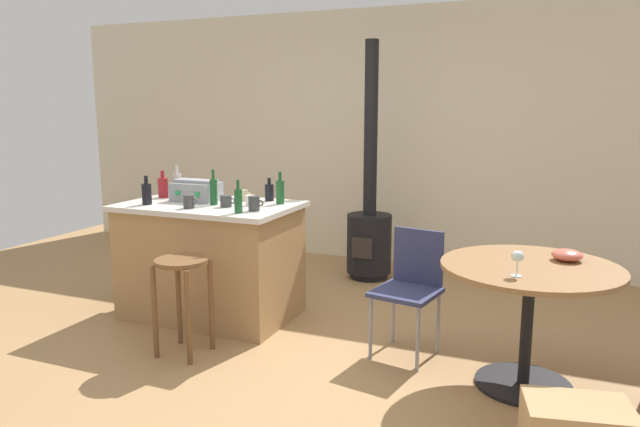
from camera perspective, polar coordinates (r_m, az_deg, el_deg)
The scene contains 22 objects.
ground_plane at distance 4.25m, azimuth -3.31°, elevation -12.94°, with size 8.80×8.80×0.00m, color #A37A4C.
back_wall at distance 6.38m, azimuth 6.97°, elevation 7.31°, with size 8.00×0.10×2.70m, color beige.
kitchen_island at distance 4.82m, azimuth -10.55°, elevation -4.44°, with size 1.37×0.87×0.92m.
wooden_stool at distance 4.10m, azimuth -13.25°, elevation -6.63°, with size 0.36×0.36×0.67m.
dining_table at distance 3.71m, azimuth 19.65°, elevation -7.39°, with size 1.04×1.04×0.76m.
folding_chair_far at distance 4.04m, azimuth 8.78°, elevation -6.68°, with size 0.47×0.47×0.85m.
wood_stove at distance 5.78m, azimuth 4.79°, elevation -1.04°, with size 0.44×0.45×2.30m.
toolbox at distance 4.86m, azimuth -11.95°, elevation 2.17°, with size 0.37×0.24×0.18m.
bottle_0 at distance 4.78m, azimuth -4.96°, elevation 2.10°, with size 0.07×0.07×0.19m.
bottle_1 at distance 4.62m, azimuth -3.90°, elevation 2.15°, with size 0.07×0.07×0.26m.
bottle_2 at distance 5.15m, azimuth -13.74°, elevation 2.77°, with size 0.08×0.08×0.27m.
bottle_3 at distance 4.78m, azimuth -16.51°, elevation 1.89°, with size 0.08×0.08×0.23m.
bottle_4 at distance 4.64m, azimuth -10.31°, elevation 2.16°, with size 0.06×0.06×0.28m.
bottle_5 at distance 4.25m, azimuth -7.96°, elevation 1.28°, with size 0.06×0.06×0.24m.
bottle_6 at distance 5.12m, azimuth -15.03°, elevation 2.51°, with size 0.08×0.08×0.23m.
cup_0 at distance 4.81m, azimuth -7.43°, elevation 1.76°, with size 0.11×0.07×0.09m.
cup_1 at distance 4.53m, azimuth -12.64°, elevation 1.15°, with size 0.12×0.08×0.10m.
cup_2 at distance 4.57m, azimuth -6.77°, elevation 1.28°, with size 0.11×0.07×0.08m.
cup_3 at distance 4.54m, azimuth -9.11°, elevation 1.21°, with size 0.12×0.09×0.09m.
cup_4 at distance 4.33m, azimuth -6.41°, elevation 0.99°, with size 0.12×0.08×0.11m.
wine_glass at distance 3.38m, azimuth 18.66°, elevation -4.07°, with size 0.07×0.07×0.14m.
serving_bowl at distance 3.84m, azimuth 22.91°, elevation -3.74°, with size 0.18×0.18×0.07m, color #DB6651.
Camera 1 is at (1.71, -3.51, 1.68)m, focal length 32.90 mm.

